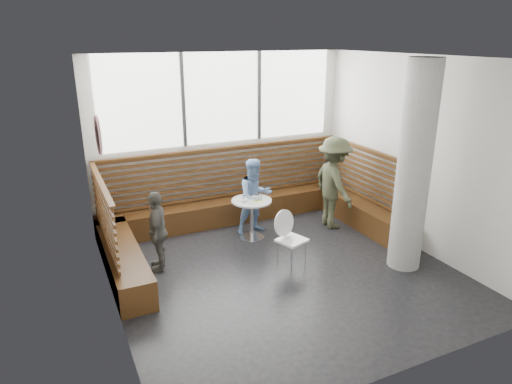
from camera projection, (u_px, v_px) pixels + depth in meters
name	position (u px, v px, depth m)	size (l,w,h in m)	color
room	(285.00, 173.00, 6.56)	(5.00, 5.00, 3.20)	silver
booth	(238.00, 210.00, 8.47)	(5.00, 2.50, 1.44)	#3D240F
concrete_column	(414.00, 169.00, 6.78)	(0.50, 0.50, 3.20)	gray
wall_art	(98.00, 135.00, 5.69)	(0.50, 0.50, 0.03)	white
cafe_table	(252.00, 211.00, 8.09)	(0.71, 0.71, 0.73)	silver
cafe_chair	(290.00, 234.00, 7.17)	(0.43, 0.42, 0.89)	white
adult_man	(334.00, 183.00, 8.50)	(1.13, 0.65, 1.74)	#3B3F2A
child_back	(255.00, 197.00, 8.29)	(0.68, 0.53, 1.40)	#769CCD
child_left	(158.00, 231.00, 6.99)	(0.75, 0.31, 1.28)	#54544C
plate_near	(243.00, 200.00, 8.02)	(0.19, 0.19, 0.01)	white
plate_far	(252.00, 196.00, 8.18)	(0.20, 0.20, 0.01)	white
glass_left	(244.00, 199.00, 7.92)	(0.07, 0.07, 0.12)	white
glass_mid	(257.00, 197.00, 7.99)	(0.07, 0.07, 0.10)	white
glass_right	(260.00, 196.00, 8.06)	(0.07, 0.07, 0.11)	white
menu_card	(258.00, 202.00, 7.93)	(0.18, 0.13, 0.00)	#A5C64C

